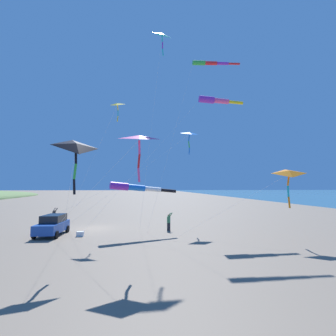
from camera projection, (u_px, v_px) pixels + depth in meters
ground_plane at (93, 228)px, 26.15m from camera, size 600.00×600.00×0.00m
parked_car at (53, 225)px, 22.47m from camera, size 2.17×4.35×1.85m
cooler_box at (80, 234)px, 21.96m from camera, size 0.62×0.42×0.42m
person_adult_flyer at (169, 221)px, 24.90m from camera, size 0.65×0.63×1.82m
person_child_green_jacket at (54, 215)px, 29.53m from camera, size 0.61×0.67×1.89m
kite_delta_checkered_midright at (289, 174)px, 19.74m from camera, size 9.60×4.63×6.03m
kite_delta_black_fish_shape at (189, 134)px, 28.00m from camera, size 14.41×3.82×10.89m
kite_delta_purple_drifting at (117, 105)px, 25.66m from camera, size 7.29×5.82×13.45m
kite_windsock_green_low_center at (214, 100)px, 27.48m from camera, size 17.04×3.87×14.70m
kite_windsock_teal_far_right at (210, 63)px, 26.75m from camera, size 10.31×1.35×18.37m
kite_delta_rainbow_low_near at (162, 35)px, 26.40m from camera, size 3.22×1.58×21.39m
kite_delta_orange_high_right at (139, 139)px, 15.08m from camera, size 9.34×9.75×7.77m
kite_windsock_striped_overhead at (135, 188)px, 22.78m from camera, size 15.43×6.26×4.94m
kite_delta_red_high_left at (76, 147)px, 14.53m from camera, size 3.99×8.15×7.42m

